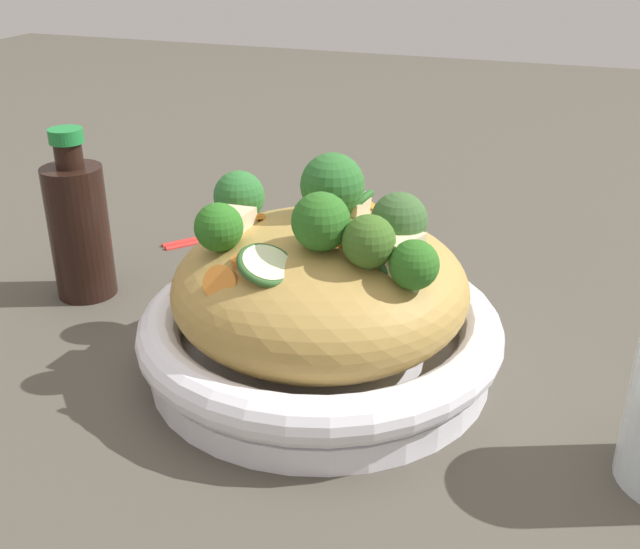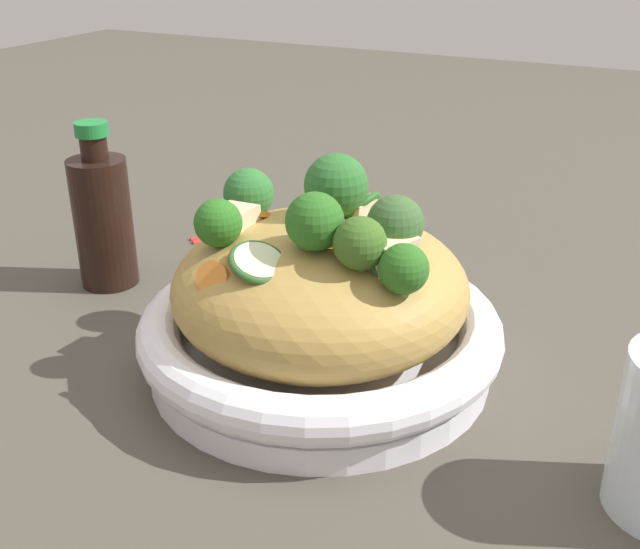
% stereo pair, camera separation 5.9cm
% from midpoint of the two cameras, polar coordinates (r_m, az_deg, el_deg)
% --- Properties ---
extents(ground_plane, '(3.00, 3.00, 0.00)m').
position_cam_midpoint_polar(ground_plane, '(0.63, -2.70, -6.95)').
color(ground_plane, '#49443B').
extents(serving_bowl, '(0.29, 0.29, 0.06)m').
position_cam_midpoint_polar(serving_bowl, '(0.62, -2.75, -4.70)').
color(serving_bowl, white).
rests_on(serving_bowl, ground_plane).
extents(noodle_heap, '(0.23, 0.23, 0.10)m').
position_cam_midpoint_polar(noodle_heap, '(0.60, -2.84, -0.96)').
color(noodle_heap, '#AF8B44').
rests_on(noodle_heap, serving_bowl).
extents(broccoli_florets, '(0.22, 0.13, 0.08)m').
position_cam_midpoint_polar(broccoli_florets, '(0.57, -2.83, 4.42)').
color(broccoli_florets, '#91AB6B').
rests_on(broccoli_florets, serving_bowl).
extents(carrot_coins, '(0.11, 0.20, 0.04)m').
position_cam_midpoint_polar(carrot_coins, '(0.58, -5.50, 2.52)').
color(carrot_coins, orange).
rests_on(carrot_coins, serving_bowl).
extents(zucchini_slices, '(0.13, 0.22, 0.05)m').
position_cam_midpoint_polar(zucchini_slices, '(0.59, -1.22, 3.05)').
color(zucchini_slices, beige).
rests_on(zucchini_slices, serving_bowl).
extents(chicken_chunks, '(0.17, 0.10, 0.03)m').
position_cam_midpoint_polar(chicken_chunks, '(0.57, -2.49, 2.97)').
color(chicken_chunks, beige).
rests_on(chicken_chunks, serving_bowl).
extents(soy_sauce_bottle, '(0.06, 0.06, 0.16)m').
position_cam_midpoint_polar(soy_sauce_bottle, '(0.77, -19.64, 3.29)').
color(soy_sauce_bottle, black).
rests_on(soy_sauce_bottle, ground_plane).
extents(chopsticks_pair, '(0.16, 0.18, 0.01)m').
position_cam_midpoint_polar(chopsticks_pair, '(0.91, -6.76, 3.54)').
color(chopsticks_pair, red).
rests_on(chopsticks_pair, ground_plane).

